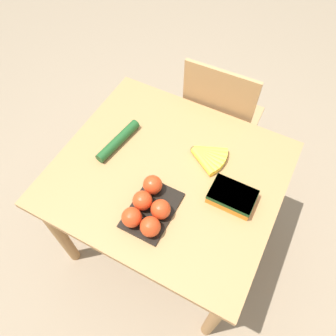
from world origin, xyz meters
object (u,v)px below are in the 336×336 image
banana_bunch (207,156)px  tomato_pack (148,208)px  cucumber_near (118,141)px  chair (219,122)px  carrot_bag (232,196)px

banana_bunch → tomato_pack: size_ratio=0.66×
tomato_pack → cucumber_near: bearing=140.9°
chair → tomato_pack: chair is taller
tomato_pack → carrot_bag: size_ratio=1.38×
carrot_bag → cucumber_near: 0.59m
chair → cucumber_near: bearing=59.6°
cucumber_near → tomato_pack: bearing=-39.1°
chair → tomato_pack: size_ratio=3.69×
banana_bunch → cucumber_near: bearing=-164.0°
tomato_pack → cucumber_near: size_ratio=0.97×
carrot_bag → tomato_pack: bearing=-142.2°
banana_bunch → tomato_pack: (-0.10, -0.37, 0.03)m
banana_bunch → carrot_bag: (0.18, -0.15, 0.01)m
chair → banana_bunch: bearing=100.5°
banana_bunch → chair: bearing=101.8°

